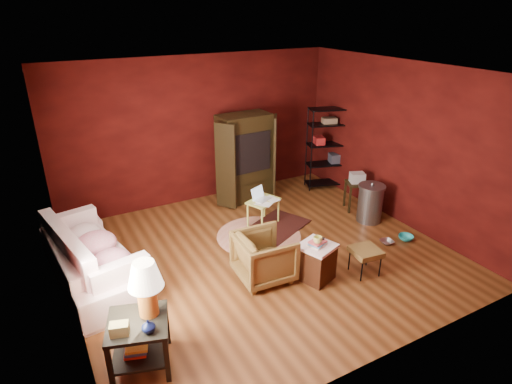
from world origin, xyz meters
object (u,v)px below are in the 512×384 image
sofa (89,253)px  side_table (142,306)px  hamper (316,261)px  tv_armoire (245,157)px  wire_shelving (328,145)px  laptop_desk (263,203)px  armchair (264,255)px

sofa → side_table: bearing=-178.0°
hamper → tv_armoire: size_ratio=0.37×
hamper → wire_shelving: bearing=50.4°
side_table → laptop_desk: size_ratio=1.79×
laptop_desk → side_table: bearing=-164.2°
sofa → hamper: size_ratio=3.60×
armchair → laptop_desk: size_ratio=1.12×
armchair → hamper: size_ratio=1.21×
sofa → tv_armoire: bearing=-72.0°
sofa → hamper: bearing=-124.2°
sofa → laptop_desk: sofa is taller
sofa → side_table: 1.90m
laptop_desk → wire_shelving: size_ratio=0.40×
side_table → armchair: bearing=21.2°
armchair → laptop_desk: (0.79, 1.42, 0.04)m
armchair → laptop_desk: bearing=-25.2°
side_table → wire_shelving: (4.72, 3.02, 0.20)m
sofa → wire_shelving: 5.15m
side_table → tv_armoire: tv_armoire is taller
sofa → armchair: 2.43m
laptop_desk → wire_shelving: wire_shelving is taller
tv_armoire → laptop_desk: bearing=-104.5°
hamper → laptop_desk: 1.80m
armchair → side_table: side_table is taller
tv_armoire → wire_shelving: bearing=-10.9°
hamper → tv_armoire: (0.39, 2.92, 0.61)m
armchair → hamper: 0.74m
hamper → armchair: bearing=149.8°
side_table → wire_shelving: 5.61m
sofa → armchair: (2.16, -1.12, -0.06)m
wire_shelving → side_table: bearing=-129.7°
side_table → wire_shelving: size_ratio=0.72×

